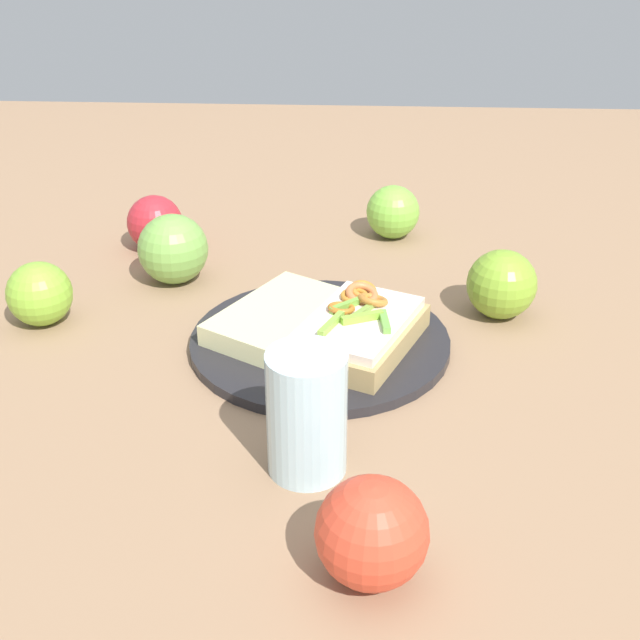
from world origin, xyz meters
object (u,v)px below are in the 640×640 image
plate (320,341)px  sandwich (358,330)px  apple_3 (173,249)px  apple_5 (393,212)px  apple_0 (502,284)px  apple_2 (372,532)px  apple_1 (155,223)px  drinking_glass (307,414)px  apple_4 (40,294)px  bread_slice_side (283,319)px

plate → sandwich: size_ratio=1.52×
apple_3 → apple_5: size_ratio=1.18×
apple_0 → apple_2: 0.42m
apple_5 → apple_1: bearing=-169.8°
apple_1 → drinking_glass: size_ratio=0.66×
apple_2 → apple_4: 0.50m
bread_slice_side → apple_0: apple_0 is taller
sandwich → apple_3: size_ratio=2.13×
bread_slice_side → apple_0: 0.24m
apple_0 → apple_4: apple_0 is taller
plate → apple_1: size_ratio=3.77×
sandwich → apple_5: apple_5 is taller
bread_slice_side → apple_3: (-0.14, 0.13, 0.02)m
drinking_glass → apple_3: bearing=117.8°
plate → sandwich: (0.04, -0.01, 0.02)m
bread_slice_side → apple_1: (-0.19, 0.22, 0.01)m
bread_slice_side → apple_1: bearing=-109.9°
sandwich → apple_0: (0.16, 0.09, 0.01)m
plate → drinking_glass: drinking_glass is taller
apple_2 → apple_4: size_ratio=1.13×
apple_1 → apple_5: same height
apple_4 → apple_5: (0.39, 0.26, 0.00)m
apple_5 → apple_2: bearing=-92.7°
apple_0 → drinking_glass: 0.34m
apple_0 → apple_3: apple_3 is taller
apple_3 → apple_4: (-0.12, -0.11, -0.01)m
apple_0 → drinking_glass: (-0.19, -0.28, 0.02)m
plate → bread_slice_side: bread_slice_side is taller
apple_1 → apple_3: apple_3 is taller
apple_4 → drinking_glass: drinking_glass is taller
apple_5 → apple_3: bearing=-150.3°
plate → apple_4: (-0.30, 0.03, 0.03)m
plate → drinking_glass: (-0.00, -0.20, 0.05)m
apple_4 → sandwich: bearing=-8.2°
apple_0 → apple_4: 0.50m
apple_3 → plate: bearing=-38.7°
apple_4 → bread_slice_side: bearing=-3.9°
apple_2 → apple_5: bearing=87.3°
apple_4 → apple_3: bearing=42.3°
apple_1 → drinking_glass: bearing=-62.8°
apple_0 → sandwich: bearing=-149.0°
bread_slice_side → apple_5: 0.30m
sandwich → apple_5: size_ratio=2.50×
apple_2 → drinking_glass: bearing=114.1°
apple_1 → apple_5: bearing=10.2°
apple_3 → drinking_glass: bearing=-62.2°
apple_0 → plate: bearing=-158.1°
apple_4 → drinking_glass: 0.38m
sandwich → apple_3: bearing=-102.6°
sandwich → apple_5: 0.31m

